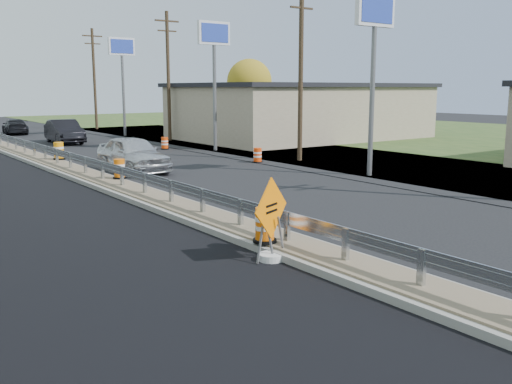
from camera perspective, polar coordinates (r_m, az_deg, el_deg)
ground at (r=17.27m, az=-5.33°, el=-2.74°), size 140.00×140.00×0.00m
grass_verge_far at (r=45.86m, az=21.45°, el=4.78°), size 40.00×120.00×0.03m
median at (r=24.35m, az=-15.05°, el=1.04°), size 1.60×55.00×0.23m
guardrail at (r=25.19m, az=-15.95°, el=2.72°), size 0.10×46.15×0.72m
retail_building_near at (r=45.45m, az=4.51°, el=8.12°), size 18.50×12.50×4.27m
pylon_sign_south at (r=26.00m, az=11.77°, el=15.83°), size 2.20×0.30×7.90m
pylon_sign_mid at (r=36.05m, az=-4.22°, el=14.42°), size 2.20×0.30×7.90m
pylon_sign_north at (r=48.46m, az=-13.27°, el=13.13°), size 2.20×0.30×7.90m
utility_pole_smid at (r=30.91m, az=4.50°, el=12.24°), size 1.90×0.26×9.40m
utility_pole_nmid at (r=43.41m, az=-8.77°, el=11.60°), size 1.90×0.26×9.40m
utility_pole_north at (r=57.13m, az=-15.87°, el=11.00°), size 1.90×0.26×9.40m
tree_far_yellow at (r=59.55m, az=-0.66°, el=10.96°), size 4.62×4.62×6.86m
caution_sign at (r=13.02m, az=1.51°, el=-4.81°), size 1.31×0.59×1.94m
barrel_median_near at (r=13.73m, az=0.88°, el=-3.39°), size 0.58×0.58×0.85m
barrel_median_mid at (r=24.06m, az=-13.50°, el=2.23°), size 0.55×0.55×0.81m
barrel_median_far at (r=31.43m, az=-19.11°, el=3.87°), size 0.62×0.62×0.90m
barrel_shoulder_near at (r=30.24m, az=0.16°, el=3.66°), size 0.53×0.53×0.78m
barrel_shoulder_mid at (r=37.35m, az=-9.12°, el=4.81°), size 0.53×0.53×0.78m
car_silver at (r=27.55m, az=-12.20°, el=3.74°), size 2.09×4.96×1.68m
car_dark_mid at (r=43.22m, az=-18.62°, el=5.76°), size 2.14×5.22×1.68m
car_dark_far at (r=53.37m, az=-22.96°, el=6.05°), size 2.41×4.69×1.30m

